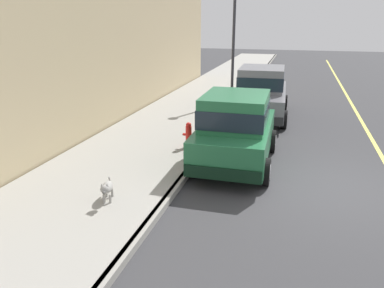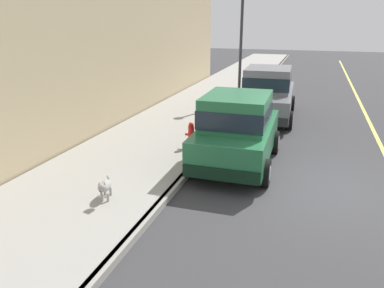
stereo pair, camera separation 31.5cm
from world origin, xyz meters
name	(u,v)px [view 1 (the left image)]	position (x,y,z in m)	size (l,w,h in m)	color
ground_plane	(326,186)	(0.00, 0.00, 0.00)	(80.00, 80.00, 0.00)	#38383A
curb	(190,169)	(-3.20, 0.00, 0.07)	(0.16, 64.00, 0.14)	gray
sidewalk	(124,162)	(-5.00, 0.00, 0.07)	(3.60, 64.00, 0.14)	#99968E
car_green_hatchback	(236,129)	(-2.23, 0.76, 0.98)	(2.00, 3.82, 1.88)	#23663D
car_grey_sedan	(261,92)	(-2.11, 5.89, 0.98)	(2.16, 4.66, 1.92)	slate
dog_grey	(107,188)	(-4.27, -2.23, 0.43)	(0.35, 0.73, 0.49)	#999691
fire_hydrant	(189,136)	(-3.65, 1.39, 0.48)	(0.34, 0.24, 0.72)	red
street_lamp	(234,37)	(-3.55, 7.76, 2.91)	(0.36, 0.36, 4.42)	#2D2D33
building_facade	(128,51)	(-7.10, 5.01, 2.44)	(0.50, 20.00, 4.87)	tan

